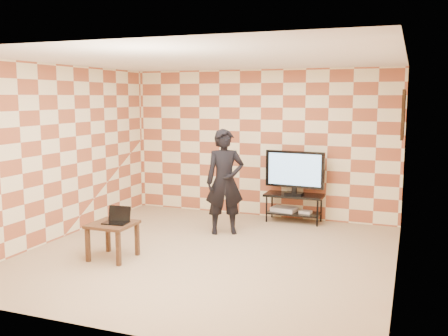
{
  "coord_description": "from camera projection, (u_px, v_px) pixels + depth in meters",
  "views": [
    {
      "loc": [
        2.61,
        -6.29,
        2.2
      ],
      "look_at": [
        0.0,
        0.6,
        1.15
      ],
      "focal_mm": 40.0,
      "sensor_mm": 36.0,
      "label": 1
    }
  ],
  "objects": [
    {
      "name": "floor",
      "position": [
        209.0,
        254.0,
        7.05
      ],
      "size": [
        5.0,
        5.0,
        0.0
      ],
      "primitive_type": "plane",
      "color": "tan",
      "rests_on": "ground"
    },
    {
      "name": "wall_back",
      "position": [
        261.0,
        144.0,
        9.18
      ],
      "size": [
        5.0,
        0.02,
        2.7
      ],
      "primitive_type": "cube",
      "color": "#F8ECBD",
      "rests_on": "ground"
    },
    {
      "name": "wall_front",
      "position": [
        104.0,
        191.0,
        4.55
      ],
      "size": [
        5.0,
        0.02,
        2.7
      ],
      "primitive_type": "cube",
      "color": "#F8ECBD",
      "rests_on": "ground"
    },
    {
      "name": "wall_left",
      "position": [
        60.0,
        152.0,
        7.74
      ],
      "size": [
        0.02,
        5.0,
        2.7
      ],
      "primitive_type": "cube",
      "color": "#F8ECBD",
      "rests_on": "ground"
    },
    {
      "name": "wall_right",
      "position": [
        401.0,
        169.0,
        5.99
      ],
      "size": [
        0.02,
        5.0,
        2.7
      ],
      "primitive_type": "cube",
      "color": "#F8ECBD",
      "rests_on": "ground"
    },
    {
      "name": "ceiling",
      "position": [
        208.0,
        59.0,
        6.67
      ],
      "size": [
        5.0,
        5.0,
        0.02
      ],
      "primitive_type": "cube",
      "color": "white",
      "rests_on": "wall_back"
    },
    {
      "name": "wall_art",
      "position": [
        403.0,
        114.0,
        7.35
      ],
      "size": [
        0.04,
        0.72,
        0.72
      ],
      "color": "black",
      "rests_on": "wall_right"
    },
    {
      "name": "tv_stand",
      "position": [
        294.0,
        202.0,
        8.82
      ],
      "size": [
        1.02,
        0.46,
        0.5
      ],
      "color": "black",
      "rests_on": "floor"
    },
    {
      "name": "tv",
      "position": [
        295.0,
        170.0,
        8.74
      ],
      "size": [
        1.06,
        0.22,
        0.77
      ],
      "color": "black",
      "rests_on": "tv_stand"
    },
    {
      "name": "dvd_player",
      "position": [
        284.0,
        209.0,
        8.94
      ],
      "size": [
        0.47,
        0.37,
        0.07
      ],
      "primitive_type": "cube",
      "rotation": [
        0.0,
        0.0,
        -0.17
      ],
      "color": "silver",
      "rests_on": "tv_stand"
    },
    {
      "name": "game_console",
      "position": [
        306.0,
        212.0,
        8.77
      ],
      "size": [
        0.22,
        0.18,
        0.05
      ],
      "primitive_type": "cube",
      "rotation": [
        0.0,
        0.0,
        -0.15
      ],
      "color": "silver",
      "rests_on": "tv_stand"
    },
    {
      "name": "side_table",
      "position": [
        113.0,
        229.0,
        6.81
      ],
      "size": [
        0.57,
        0.57,
        0.5
      ],
      "color": "#321B0F",
      "rests_on": "floor"
    },
    {
      "name": "laptop",
      "position": [
        117.0,
        219.0,
        6.81
      ],
      "size": [
        0.35,
        0.28,
        0.22
      ],
      "color": "black",
      "rests_on": "side_table"
    },
    {
      "name": "person",
      "position": [
        225.0,
        182.0,
        8.03
      ],
      "size": [
        0.74,
        0.64,
        1.7
      ],
      "primitive_type": "imported",
      "rotation": [
        0.0,
        0.0,
        0.47
      ],
      "color": "black",
      "rests_on": "floor"
    }
  ]
}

